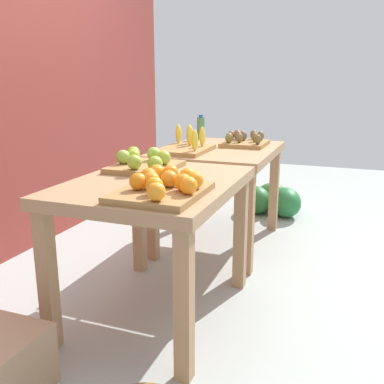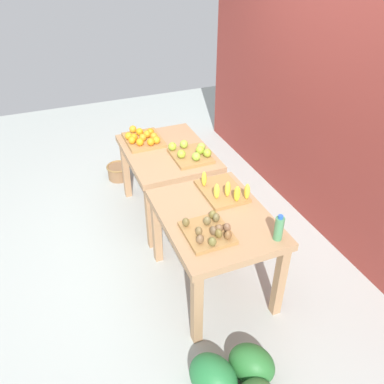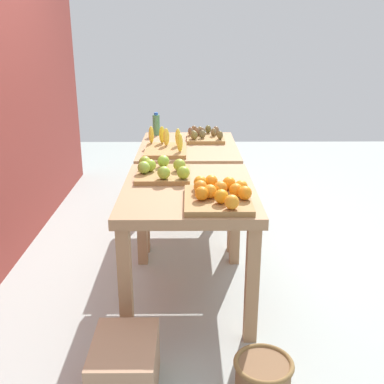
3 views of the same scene
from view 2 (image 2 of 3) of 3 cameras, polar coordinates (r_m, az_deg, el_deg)
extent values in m
plane|color=#A6AFAA|center=(3.86, -0.51, -7.42)|extent=(8.00, 8.00, 0.00)
cube|color=brown|center=(3.75, 19.72, 15.87)|extent=(4.40, 0.12, 3.00)
cube|color=#A67E57|center=(3.87, -3.64, 5.73)|extent=(1.04, 0.80, 0.06)
cube|color=#A67E57|center=(4.37, -9.66, 3.25)|extent=(0.07, 0.07, 0.69)
cube|color=#A67E57|center=(3.63, -6.13, -3.70)|extent=(0.07, 0.07, 0.69)
cube|color=#A67E57|center=(4.53, -1.30, 4.96)|extent=(0.07, 0.07, 0.69)
cube|color=#A67E57|center=(3.82, 3.65, -1.35)|extent=(0.07, 0.07, 0.69)
cube|color=#A67E57|center=(3.00, 3.37, -3.82)|extent=(1.04, 0.80, 0.06)
cube|color=#A67E57|center=(3.48, -5.17, -5.60)|extent=(0.07, 0.07, 0.69)
cube|color=#A67E57|center=(2.87, 0.70, -16.66)|extent=(0.07, 0.07, 0.69)
cube|color=#A67E57|center=(3.68, 4.97, -3.04)|extent=(0.07, 0.07, 0.69)
cube|color=#A67E57|center=(3.11, 12.65, -12.60)|extent=(0.07, 0.07, 0.69)
cube|color=#A07541|center=(4.05, -7.06, 7.56)|extent=(0.44, 0.36, 0.03)
sphere|color=orange|center=(4.08, -6.10, 8.72)|extent=(0.11, 0.11, 0.08)
sphere|color=orange|center=(4.03, -9.25, 8.08)|extent=(0.08, 0.08, 0.08)
sphere|color=orange|center=(3.99, -5.58, 8.10)|extent=(0.10, 0.10, 0.08)
sphere|color=orange|center=(3.88, -6.04, 7.30)|extent=(0.08, 0.08, 0.08)
sphere|color=orange|center=(4.10, -7.67, 8.73)|extent=(0.08, 0.08, 0.08)
sphere|color=orange|center=(4.17, -8.63, 9.07)|extent=(0.11, 0.11, 0.08)
sphere|color=orange|center=(3.98, -7.20, 7.91)|extent=(0.09, 0.09, 0.08)
sphere|color=orange|center=(4.04, -6.59, 8.40)|extent=(0.11, 0.11, 0.08)
sphere|color=orange|center=(3.89, -7.62, 7.25)|extent=(0.09, 0.09, 0.08)
sphere|color=orange|center=(3.91, -5.21, 7.58)|extent=(0.08, 0.08, 0.08)
sphere|color=orange|center=(3.99, -8.48, 7.92)|extent=(0.11, 0.11, 0.08)
sphere|color=orange|center=(3.94, -8.75, 7.50)|extent=(0.09, 0.09, 0.08)
cube|color=#A07541|center=(3.72, -0.21, 5.31)|extent=(0.40, 0.34, 0.03)
sphere|color=#94B730|center=(3.71, 1.19, 6.15)|extent=(0.10, 0.10, 0.08)
sphere|color=#93B839|center=(3.81, -1.19, 7.00)|extent=(0.10, 0.10, 0.08)
sphere|color=#90BF3B|center=(3.60, 0.62, 5.20)|extent=(0.11, 0.11, 0.08)
sphere|color=#91B431|center=(3.78, -2.89, 6.67)|extent=(0.08, 0.08, 0.08)
sphere|color=#93B032|center=(3.64, -1.56, 5.58)|extent=(0.11, 0.11, 0.08)
sphere|color=#91AD30|center=(3.66, 2.25, 5.71)|extent=(0.11, 0.11, 0.08)
sphere|color=#91B741|center=(3.76, 1.37, 6.59)|extent=(0.11, 0.11, 0.08)
cube|color=#A07541|center=(3.22, 4.35, 0.12)|extent=(0.44, 0.32, 0.03)
ellipsoid|color=yellow|center=(3.07, 3.62, 0.12)|extent=(0.06, 0.06, 0.14)
ellipsoid|color=yellow|center=(3.05, 6.60, -0.27)|extent=(0.05, 0.05, 0.14)
ellipsoid|color=yellow|center=(3.22, 1.78, 1.93)|extent=(0.06, 0.05, 0.14)
ellipsoid|color=yellow|center=(3.10, 5.24, 0.42)|extent=(0.05, 0.06, 0.14)
ellipsoid|color=yellow|center=(3.09, 8.04, 0.08)|extent=(0.06, 0.05, 0.14)
cube|color=#A07541|center=(2.80, 2.22, -5.96)|extent=(0.36, 0.32, 0.03)
ellipsoid|color=brown|center=(2.72, 3.90, -6.07)|extent=(0.07, 0.06, 0.07)
ellipsoid|color=brown|center=(2.65, 3.00, -7.27)|extent=(0.07, 0.07, 0.07)
ellipsoid|color=brown|center=(2.73, 1.02, -5.75)|extent=(0.06, 0.05, 0.07)
ellipsoid|color=brown|center=(2.67, 1.20, -6.92)|extent=(0.05, 0.06, 0.07)
ellipsoid|color=brown|center=(2.85, 3.57, -3.77)|extent=(0.07, 0.07, 0.07)
ellipsoid|color=brown|center=(2.74, 3.15, -5.66)|extent=(0.07, 0.06, 0.07)
ellipsoid|color=brown|center=(2.82, 2.23, -4.24)|extent=(0.07, 0.07, 0.07)
ellipsoid|color=brown|center=(2.71, 5.28, -6.29)|extent=(0.07, 0.07, 0.07)
ellipsoid|color=brown|center=(2.76, 3.97, -5.38)|extent=(0.05, 0.06, 0.07)
ellipsoid|color=brown|center=(2.88, 3.05, -3.32)|extent=(0.05, 0.06, 0.07)
ellipsoid|color=brown|center=(2.81, -0.90, -4.44)|extent=(0.07, 0.07, 0.07)
ellipsoid|color=brown|center=(2.77, 5.12, -5.20)|extent=(0.07, 0.07, 0.07)
cylinder|color=#4C8C59|center=(2.78, 12.56, -5.24)|extent=(0.06, 0.06, 0.18)
cylinder|color=blue|center=(2.71, 12.83, -3.58)|extent=(0.04, 0.04, 0.02)
ellipsoid|color=#296B2F|center=(2.90, 8.69, -23.59)|extent=(0.41, 0.40, 0.26)
ellipsoid|color=#257238|center=(2.82, 3.12, -25.40)|extent=(0.43, 0.39, 0.27)
cylinder|color=brown|center=(4.85, -10.64, 2.86)|extent=(0.26, 0.26, 0.16)
torus|color=olive|center=(4.81, -10.74, 3.69)|extent=(0.29, 0.29, 0.02)
cube|color=tan|center=(4.95, -3.35, 4.89)|extent=(0.40, 0.30, 0.28)
camera|label=1|loc=(5.36, -21.24, 17.96)|focal=40.84mm
camera|label=3|loc=(6.03, -12.93, 24.56)|focal=42.95mm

